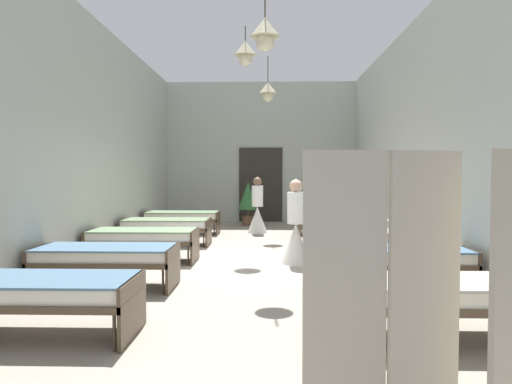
# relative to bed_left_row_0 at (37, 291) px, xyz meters

# --- Properties ---
(ground_plane) EXTENTS (6.69, 14.29, 0.10)m
(ground_plane) POSITION_rel_bed_left_row_0_xyz_m (1.99, 3.80, -0.49)
(ground_plane) COLOR #9E9384
(room_shell) EXTENTS (6.49, 13.89, 4.53)m
(room_shell) POSITION_rel_bed_left_row_0_xyz_m (1.99, 5.15, 1.83)
(room_shell) COLOR #B2B7AD
(room_shell) RESTS_ON ground
(bed_left_row_0) EXTENTS (1.90, 0.84, 0.57)m
(bed_left_row_0) POSITION_rel_bed_left_row_0_xyz_m (0.00, 0.00, 0.00)
(bed_left_row_0) COLOR #473828
(bed_left_row_0) RESTS_ON ground
(bed_right_row_0) EXTENTS (1.90, 0.84, 0.57)m
(bed_right_row_0) POSITION_rel_bed_left_row_0_xyz_m (3.99, 0.00, 0.00)
(bed_right_row_0) COLOR #473828
(bed_right_row_0) RESTS_ON ground
(bed_left_row_1) EXTENTS (1.90, 0.84, 0.57)m
(bed_left_row_1) POSITION_rel_bed_left_row_0_xyz_m (0.00, 1.90, 0.00)
(bed_left_row_1) COLOR #473828
(bed_left_row_1) RESTS_ON ground
(bed_right_row_1) EXTENTS (1.90, 0.84, 0.57)m
(bed_right_row_1) POSITION_rel_bed_left_row_0_xyz_m (3.99, 1.90, 0.00)
(bed_right_row_1) COLOR #473828
(bed_right_row_1) RESTS_ON ground
(bed_left_row_2) EXTENTS (1.90, 0.84, 0.57)m
(bed_left_row_2) POSITION_rel_bed_left_row_0_xyz_m (0.00, 3.80, 0.00)
(bed_left_row_2) COLOR #473828
(bed_left_row_2) RESTS_ON ground
(bed_right_row_2) EXTENTS (1.90, 0.84, 0.57)m
(bed_right_row_2) POSITION_rel_bed_left_row_0_xyz_m (3.99, 3.80, 0.00)
(bed_right_row_2) COLOR #473828
(bed_right_row_2) RESTS_ON ground
(bed_left_row_3) EXTENTS (1.90, 0.84, 0.57)m
(bed_left_row_3) POSITION_rel_bed_left_row_0_xyz_m (0.00, 5.70, 0.00)
(bed_left_row_3) COLOR #473828
(bed_left_row_3) RESTS_ON ground
(bed_right_row_3) EXTENTS (1.90, 0.84, 0.57)m
(bed_right_row_3) POSITION_rel_bed_left_row_0_xyz_m (3.99, 5.70, 0.00)
(bed_right_row_3) COLOR #473828
(bed_right_row_3) RESTS_ON ground
(bed_left_row_4) EXTENTS (1.90, 0.84, 0.57)m
(bed_left_row_4) POSITION_rel_bed_left_row_0_xyz_m (0.00, 7.60, 0.00)
(bed_left_row_4) COLOR #473828
(bed_left_row_4) RESTS_ON ground
(bed_right_row_4) EXTENTS (1.90, 0.84, 0.57)m
(bed_right_row_4) POSITION_rel_bed_left_row_0_xyz_m (3.99, 7.60, 0.00)
(bed_right_row_4) COLOR #473828
(bed_right_row_4) RESTS_ON ground
(nurse_near_aisle) EXTENTS (0.52, 0.52, 1.49)m
(nurse_near_aisle) POSITION_rel_bed_left_row_0_xyz_m (2.72, 3.67, 0.09)
(nurse_near_aisle) COLOR white
(nurse_near_aisle) RESTS_ON ground
(nurse_mid_aisle) EXTENTS (0.52, 0.52, 1.49)m
(nurse_mid_aisle) POSITION_rel_bed_left_row_0_xyz_m (1.95, 7.78, 0.09)
(nurse_mid_aisle) COLOR white
(nurse_mid_aisle) RESTS_ON ground
(potted_plant) EXTENTS (0.61, 0.61, 1.31)m
(potted_plant) POSITION_rel_bed_left_row_0_xyz_m (1.63, 9.52, 0.38)
(potted_plant) COLOR brown
(potted_plant) RESTS_ON ground
(privacy_screen) EXTENTS (1.23, 0.28, 1.70)m
(privacy_screen) POSITION_rel_bed_left_row_0_xyz_m (3.04, -2.04, 0.41)
(privacy_screen) COLOR #BCB29E
(privacy_screen) RESTS_ON ground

